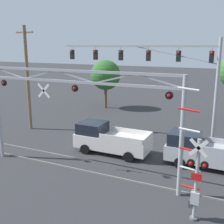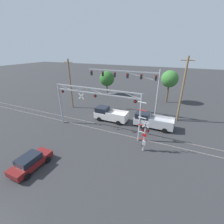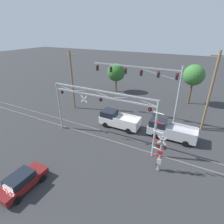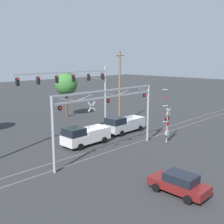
{
  "view_description": "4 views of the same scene",
  "coord_description": "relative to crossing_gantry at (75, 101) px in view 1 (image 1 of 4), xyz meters",
  "views": [
    {
      "loc": [
        8.51,
        1.83,
        7.45
      ],
      "look_at": [
        1.52,
        16.63,
        3.55
      ],
      "focal_mm": 45.0,
      "sensor_mm": 36.0,
      "label": 1
    },
    {
      "loc": [
        9.57,
        -1.05,
        10.78
      ],
      "look_at": [
        1.75,
        16.41,
        2.61
      ],
      "focal_mm": 24.0,
      "sensor_mm": 36.0,
      "label": 2
    },
    {
      "loc": [
        9.03,
        0.3,
        11.84
      ],
      "look_at": [
        0.99,
        15.69,
        3.6
      ],
      "focal_mm": 28.0,
      "sensor_mm": 36.0,
      "label": 3
    },
    {
      "loc": [
        -17.9,
        -2.86,
        8.96
      ],
      "look_at": [
        0.31,
        14.84,
        4.05
      ],
      "focal_mm": 45.0,
      "sensor_mm": 36.0,
      "label": 4
    }
  ],
  "objects": [
    {
      "name": "background_tree_beyond_span",
      "position": [
        -6.47,
        16.79,
        -0.38
      ],
      "size": [
        3.57,
        3.57,
        5.79
      ],
      "color": "brown",
      "rests_on": "ground_plane"
    },
    {
      "name": "rail_track_far",
      "position": [
        0.02,
        1.72,
        -4.31
      ],
      "size": [
        80.0,
        0.08,
        0.1
      ],
      "primitive_type": "cube",
      "color": "gray",
      "rests_on": "ground_plane"
    },
    {
      "name": "rail_track_near",
      "position": [
        0.02,
        0.28,
        -4.31
      ],
      "size": [
        80.0,
        0.08,
        0.1
      ],
      "primitive_type": "cube",
      "color": "gray",
      "rests_on": "ground_plane"
    },
    {
      "name": "crossing_gantry",
      "position": [
        0.0,
        0.0,
        0.0
      ],
      "size": [
        12.32,
        0.27,
        6.14
      ],
      "color": "#9EA0A5",
      "rests_on": "ground_plane"
    },
    {
      "name": "pickup_truck_following",
      "position": [
        6.84,
        4.25,
        -3.38
      ],
      "size": [
        5.56,
        2.29,
        2.06
      ],
      "color": "#B7B7BC",
      "rests_on": "ground_plane"
    },
    {
      "name": "traffic_signal_span",
      "position": [
        3.29,
        7.36,
        1.41
      ],
      "size": [
        12.4,
        0.39,
        7.98
      ],
      "color": "#9EA0A5",
      "rests_on": "ground_plane"
    },
    {
      "name": "crossing_signal_mast",
      "position": [
        7.05,
        -1.78,
        -2.4
      ],
      "size": [
        1.45,
        0.35,
        5.82
      ],
      "color": "#9EA0A5",
      "rests_on": "ground_plane"
    },
    {
      "name": "pickup_truck_lead",
      "position": [
        0.25,
        3.81,
        -3.38
      ],
      "size": [
        5.3,
        2.29,
        2.06
      ],
      "color": "silver",
      "rests_on": "ground_plane"
    },
    {
      "name": "utility_pole_left",
      "position": [
        -8.73,
        5.97,
        0.34
      ],
      "size": [
        1.8,
        0.28,
        9.11
      ],
      "color": "brown",
      "rests_on": "ground_plane"
    }
  ]
}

